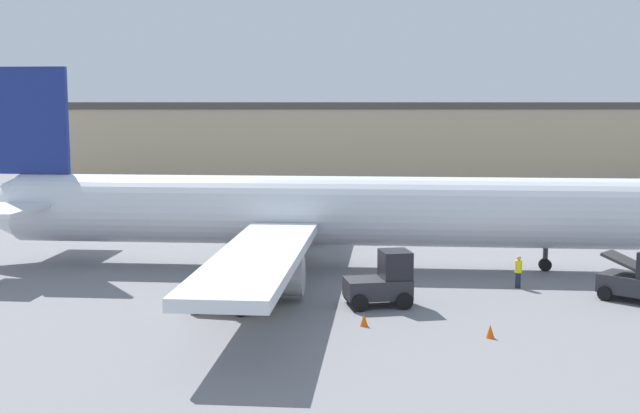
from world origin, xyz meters
The scene contains 8 objects.
ground_plane centered at (0.00, 0.00, 0.00)m, with size 400.00×400.00×0.00m, color slate.
terminal_building centered at (14.24, 38.54, 4.80)m, with size 84.07×10.79×9.59m.
airplane centered at (-0.99, 0.12, 3.26)m, with size 43.42×39.65×11.58m.
ground_crew_worker centered at (10.03, -5.74, 0.90)m, with size 0.37×0.37×1.68m.
baggage_tug centered at (2.67, -9.12, 1.18)m, with size 3.24×2.45×2.61m.
pushback_tug centered at (-4.41, -9.77, 1.11)m, with size 3.37×2.76×2.45m.
safety_cone_near centered at (6.42, -14.52, 0.28)m, with size 0.36×0.36×0.55m.
safety_cone_far centered at (1.45, -12.62, 0.28)m, with size 0.36×0.36×0.55m.
Camera 1 is at (-1.56, -45.83, 9.43)m, focal length 45.00 mm.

